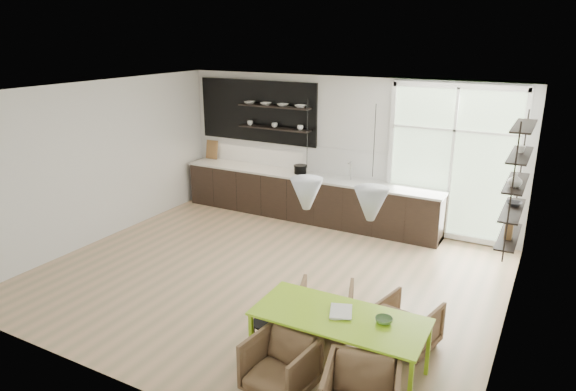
# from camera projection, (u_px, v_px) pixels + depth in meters

# --- Properties ---
(room) EXTENTS (7.02, 6.01, 2.91)m
(room) POSITION_uv_depth(u_px,v_px,m) (330.00, 176.00, 8.38)
(room) COLOR tan
(room) RESTS_ON ground
(kitchen_run) EXTENTS (5.54, 0.69, 2.75)m
(kitchen_run) POSITION_uv_depth(u_px,v_px,m) (304.00, 190.00, 10.55)
(kitchen_run) COLOR black
(kitchen_run) RESTS_ON ground
(right_shelving) EXTENTS (0.26, 1.22, 1.90)m
(right_shelving) POSITION_uv_depth(u_px,v_px,m) (515.00, 187.00, 7.12)
(right_shelving) COLOR black
(right_shelving) RESTS_ON ground
(dining_table) EXTENTS (1.94, 0.89, 0.70)m
(dining_table) POSITION_uv_depth(u_px,v_px,m) (339.00, 320.00, 5.70)
(dining_table) COLOR #A0DD1F
(dining_table) RESTS_ON ground
(armchair_back_left) EXTENTS (0.86, 0.87, 0.63)m
(armchair_back_left) POSITION_uv_depth(u_px,v_px,m) (326.00, 308.00, 6.60)
(armchair_back_left) COLOR brown
(armchair_back_left) RESTS_ON ground
(armchair_back_right) EXTENTS (0.78, 0.79, 0.61)m
(armchair_back_right) POSITION_uv_depth(u_px,v_px,m) (408.00, 324.00, 6.25)
(armchair_back_right) COLOR brown
(armchair_back_right) RESTS_ON ground
(armchair_front_left) EXTENTS (0.74, 0.76, 0.63)m
(armchair_front_left) POSITION_uv_depth(u_px,v_px,m) (280.00, 365.00, 5.47)
(armchair_front_left) COLOR brown
(armchair_front_left) RESTS_ON ground
(wire_stool) EXTENTS (0.36, 0.36, 0.46)m
(wire_stool) POSITION_uv_depth(u_px,v_px,m) (267.00, 334.00, 6.07)
(wire_stool) COLOR black
(wire_stool) RESTS_ON ground
(table_book) EXTENTS (0.34, 0.39, 0.03)m
(table_book) POSITION_uv_depth(u_px,v_px,m) (330.00, 311.00, 5.75)
(table_book) COLOR white
(table_book) RESTS_ON dining_table
(table_bowl) EXTENTS (0.24, 0.24, 0.06)m
(table_bowl) POSITION_uv_depth(u_px,v_px,m) (384.00, 320.00, 5.54)
(table_bowl) COLOR #527947
(table_bowl) RESTS_ON dining_table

